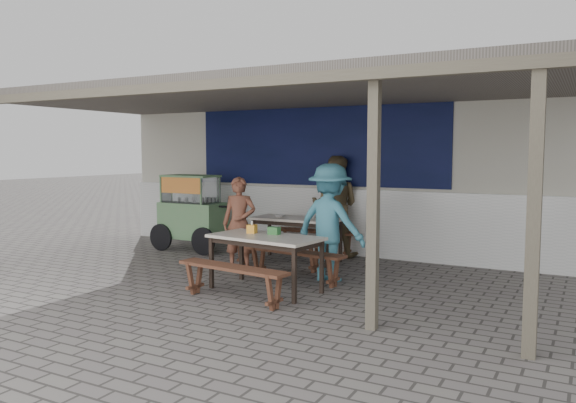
# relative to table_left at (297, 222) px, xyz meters

# --- Properties ---
(ground) EXTENTS (60.00, 60.00, 0.00)m
(ground) POSITION_rel_table_left_xyz_m (0.08, -2.01, -0.67)
(ground) COLOR #65605B
(ground) RESTS_ON ground
(back_wall) EXTENTS (9.00, 1.28, 3.50)m
(back_wall) POSITION_rel_table_left_xyz_m (0.07, 1.57, 1.05)
(back_wall) COLOR beige
(back_wall) RESTS_ON ground
(warung_roof) EXTENTS (9.00, 4.21, 2.81)m
(warung_roof) POSITION_rel_table_left_xyz_m (0.09, -1.11, 2.04)
(warung_roof) COLOR #625B54
(warung_roof) RESTS_ON ground
(table_left) EXTENTS (1.52, 0.71, 0.75)m
(table_left) POSITION_rel_table_left_xyz_m (0.00, 0.00, 0.00)
(table_left) COLOR silver
(table_left) RESTS_ON ground
(bench_left_street) EXTENTS (1.61, 0.31, 0.45)m
(bench_left_street) POSITION_rel_table_left_xyz_m (0.01, -0.70, -0.33)
(bench_left_street) COLOR brown
(bench_left_street) RESTS_ON ground
(bench_left_wall) EXTENTS (1.61, 0.31, 0.45)m
(bench_left_wall) POSITION_rel_table_left_xyz_m (-0.01, 0.70, -0.33)
(bench_left_wall) COLOR brown
(bench_left_wall) RESTS_ON ground
(table_right) EXTENTS (1.59, 0.94, 0.75)m
(table_right) POSITION_rel_table_left_xyz_m (0.59, -2.03, 0.00)
(table_right) COLOR silver
(table_right) RESTS_ON ground
(bench_right_street) EXTENTS (1.63, 0.47, 0.45)m
(bench_right_street) POSITION_rel_table_left_xyz_m (0.51, -2.70, -0.33)
(bench_right_street) COLOR brown
(bench_right_street) RESTS_ON ground
(bench_right_wall) EXTENTS (1.63, 0.47, 0.45)m
(bench_right_wall) POSITION_rel_table_left_xyz_m (0.67, -1.35, -0.33)
(bench_right_wall) COLOR brown
(bench_right_wall) RESTS_ON ground
(vendor_cart) EXTENTS (1.81, 0.70, 1.43)m
(vendor_cart) POSITION_rel_table_left_xyz_m (-2.25, -0.01, 0.11)
(vendor_cart) COLOR #63895B
(vendor_cart) RESTS_ON ground
(patron_street_side) EXTENTS (0.62, 0.50, 1.48)m
(patron_street_side) POSITION_rel_table_left_xyz_m (-0.47, -1.06, 0.07)
(patron_street_side) COLOR brown
(patron_street_side) RESTS_ON ground
(patron_wall_side) EXTENTS (0.98, 0.83, 1.80)m
(patron_wall_side) POSITION_rel_table_left_xyz_m (0.38, 0.74, 0.23)
(patron_wall_side) COLOR brown
(patron_wall_side) RESTS_ON ground
(patron_right_table) EXTENTS (1.19, 0.80, 1.71)m
(patron_right_table) POSITION_rel_table_left_xyz_m (1.11, -1.07, 0.18)
(patron_right_table) COLOR teal
(patron_right_table) RESTS_ON ground
(tissue_box) EXTENTS (0.13, 0.13, 0.12)m
(tissue_box) POSITION_rel_table_left_xyz_m (0.30, -1.90, 0.14)
(tissue_box) COLOR #FFA62A
(tissue_box) RESTS_ON table_right
(donation_box) EXTENTS (0.16, 0.10, 0.10)m
(donation_box) POSITION_rel_table_left_xyz_m (0.63, -1.87, 0.13)
(donation_box) COLOR #317033
(donation_box) RESTS_ON table_right
(condiment_jar) EXTENTS (0.07, 0.07, 0.08)m
(condiment_jar) POSITION_rel_table_left_xyz_m (0.25, 0.07, 0.12)
(condiment_jar) COLOR silver
(condiment_jar) RESTS_ON table_left
(condiment_bowl) EXTENTS (0.20, 0.20, 0.04)m
(condiment_bowl) POSITION_rel_table_left_xyz_m (-0.32, -0.03, 0.10)
(condiment_bowl) COLOR white
(condiment_bowl) RESTS_ON table_left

